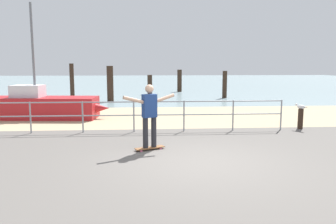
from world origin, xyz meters
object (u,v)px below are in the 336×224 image
object	(u,v)px
sailboat	(47,106)
seagull	(301,107)
skateboarder	(149,112)
skateboard	(150,148)
bollard_short	(300,119)

from	to	relation	value
sailboat	seagull	xyz separation A→B (m)	(9.43, -2.97, 0.27)
skateboarder	seagull	size ratio (longest dim) A/B	3.68
sailboat	skateboard	bearing A→B (deg)	-53.08
bollard_short	seagull	distance (m)	0.44
skateboarder	bollard_short	distance (m)	5.90
seagull	skateboarder	bearing A→B (deg)	-154.07
bollard_short	seagull	world-z (taller)	seagull
skateboard	bollard_short	xyz separation A→B (m)	(5.28, 2.55, 0.29)
skateboard	bollard_short	distance (m)	5.87
skateboard	skateboarder	bearing A→B (deg)	-45.00
skateboarder	seagull	distance (m)	5.86
skateboarder	sailboat	bearing A→B (deg)	126.92
seagull	bollard_short	bearing A→B (deg)	-60.69
sailboat	skateboarder	distance (m)	6.94
skateboarder	seagull	bearing A→B (deg)	25.93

